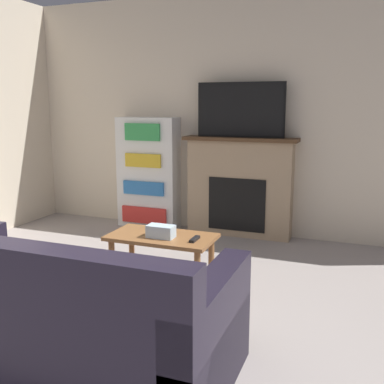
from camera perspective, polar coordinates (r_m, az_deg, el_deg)
The scene contains 8 objects.
wall_back at distance 5.19m, azimuth 5.56°, elevation 9.57°, with size 6.09×0.06×2.70m.
fireplace at distance 5.11m, azimuth 6.04°, elevation 0.70°, with size 1.28×0.28×1.12m.
tv at distance 5.01m, azimuth 6.18°, elevation 10.33°, with size 0.98×0.03×0.60m.
couch at distance 2.74m, azimuth -16.84°, elevation -15.49°, with size 1.96×0.96×0.86m.
coffee_table at distance 3.72m, azimuth -3.87°, elevation -6.53°, with size 0.87×0.46×0.43m.
tissue_box at distance 3.63m, azimuth -3.97°, elevation -5.00°, with size 0.22×0.12×0.10m.
remote_control at distance 3.55m, azimuth 0.34°, elevation -5.99°, with size 0.04×0.15×0.02m.
bookshelf at distance 5.47m, azimuth -5.56°, elevation 2.43°, with size 0.74×0.29×1.33m.
Camera 1 is at (1.38, -1.32, 1.50)m, focal length 42.00 mm.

